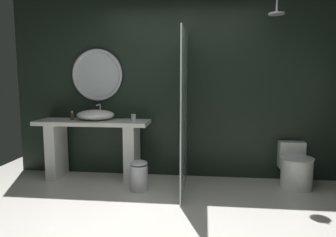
{
  "coord_description": "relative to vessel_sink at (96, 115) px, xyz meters",
  "views": [
    {
      "loc": [
        0.42,
        -2.69,
        1.45
      ],
      "look_at": [
        0.02,
        0.8,
        0.99
      ],
      "focal_mm": 33.83,
      "sensor_mm": 36.0,
      "label": 1
    }
  ],
  "objects": [
    {
      "name": "ground_plane",
      "position": [
        1.11,
        -1.62,
        -0.92
      ],
      "size": [
        5.76,
        5.76,
        0.0
      ],
      "primitive_type": "plane",
      "color": "silver"
    },
    {
      "name": "back_wall_panel",
      "position": [
        1.11,
        0.28,
        0.38
      ],
      "size": [
        4.8,
        0.1,
        2.6
      ],
      "primitive_type": "cube",
      "color": "black",
      "rests_on": "ground_plane"
    },
    {
      "name": "vanity_counter",
      "position": [
        -0.03,
        -0.04,
        -0.4
      ],
      "size": [
        1.59,
        0.5,
        0.84
      ],
      "color": "silver",
      "rests_on": "ground_plane"
    },
    {
      "name": "vessel_sink",
      "position": [
        0.0,
        0.0,
        0.0
      ],
      "size": [
        0.54,
        0.44,
        0.22
      ],
      "color": "white",
      "rests_on": "vanity_counter"
    },
    {
      "name": "tumbler_cup",
      "position": [
        0.56,
        -0.05,
        -0.02
      ],
      "size": [
        0.07,
        0.07,
        0.1
      ],
      "primitive_type": "cylinder",
      "color": "silver",
      "rests_on": "vanity_counter"
    },
    {
      "name": "soap_dispenser",
      "position": [
        -0.33,
        -0.05,
        -0.02
      ],
      "size": [
        0.05,
        0.05,
        0.13
      ],
      "color": "#3D3323",
      "rests_on": "vanity_counter"
    },
    {
      "name": "round_wall_mirror",
      "position": [
        -0.03,
        0.19,
        0.56
      ],
      "size": [
        0.75,
        0.05,
        0.75
      ],
      "color": "#B7B7BC"
    },
    {
      "name": "shower_glass_panel",
      "position": [
        1.28,
        -0.34,
        0.09
      ],
      "size": [
        0.02,
        1.14,
        2.01
      ],
      "primitive_type": "cube",
      "color": "silver",
      "rests_on": "ground_plane"
    },
    {
      "name": "rain_shower_head",
      "position": [
        2.41,
        -0.12,
        1.34
      ],
      "size": [
        0.2,
        0.2,
        0.28
      ],
      "color": "#B7B7BC"
    },
    {
      "name": "toilet",
      "position": [
        2.75,
        -0.07,
        -0.67
      ],
      "size": [
        0.42,
        0.59,
        0.57
      ],
      "color": "white",
      "rests_on": "ground_plane"
    },
    {
      "name": "waste_bin",
      "position": [
        0.71,
        -0.45,
        -0.72
      ],
      "size": [
        0.23,
        0.23,
        0.39
      ],
      "color": "#B7B7BC",
      "rests_on": "ground_plane"
    }
  ]
}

